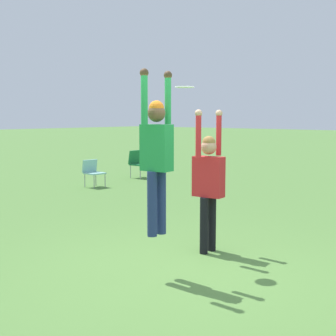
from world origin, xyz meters
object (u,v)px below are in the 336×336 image
(camping_chair_1, at_px, (138,162))
(camping_chair_2, at_px, (93,171))
(person_jumping, at_px, (157,150))
(frisbee, at_px, (185,87))
(person_defending, at_px, (208,178))

(camping_chair_1, height_order, camping_chair_2, camping_chair_1)
(person_jumping, distance_m, camping_chair_2, 7.83)
(frisbee, distance_m, camping_chair_2, 7.48)
(person_jumping, xyz_separation_m, camping_chair_2, (4.34, 6.41, -1.14))
(person_defending, relative_size, frisbee, 8.13)
(camping_chair_1, bearing_deg, person_defending, 50.03)
(person_jumping, distance_m, frisbee, 1.09)
(camping_chair_1, bearing_deg, frisbee, 47.17)
(person_jumping, relative_size, camping_chair_2, 2.60)
(person_defending, distance_m, camping_chair_1, 8.56)
(camping_chair_2, bearing_deg, person_jumping, 60.76)
(person_jumping, height_order, camping_chair_1, person_jumping)
(camping_chair_1, distance_m, camping_chair_2, 2.32)
(person_jumping, distance_m, person_defending, 1.40)
(frisbee, height_order, camping_chair_2, frisbee)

